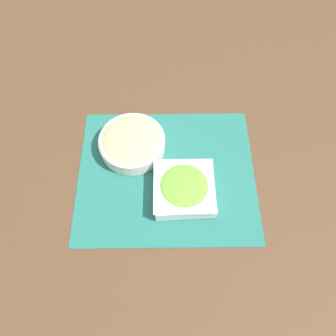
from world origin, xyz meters
The scene contains 4 objects.
ground_plane centered at (0.00, 0.00, 0.00)m, with size 3.00×3.00×0.00m, color #513823.
placemat centered at (0.00, 0.00, 0.00)m, with size 0.51×0.44×0.00m.
cucumber_bowl centered at (0.10, -0.09, 0.04)m, with size 0.19×0.19×0.06m.
lettuce_bowl centered at (-0.05, 0.06, 0.03)m, with size 0.17×0.17×0.05m.
Camera 1 is at (0.00, 0.45, 0.84)m, focal length 35.00 mm.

